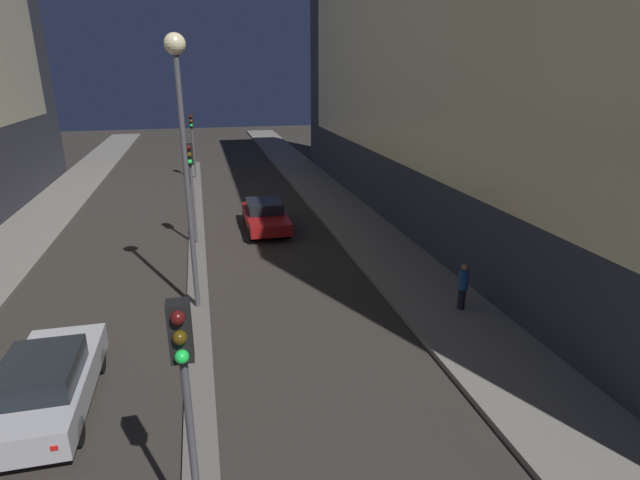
# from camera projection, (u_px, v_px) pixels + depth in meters

# --- Properties ---
(building_right) EXTENTS (6.01, 37.25, 19.68)m
(building_right) POSITION_uv_depth(u_px,v_px,m) (465.00, 14.00, 22.26)
(building_right) COLOR #2D333D
(building_right) RESTS_ON ground
(median_strip) EXTENTS (0.72, 38.37, 0.12)m
(median_strip) POSITION_uv_depth(u_px,v_px,m) (197.00, 231.00, 24.14)
(median_strip) COLOR #66605B
(median_strip) RESTS_ON ground
(traffic_light_near) EXTENTS (0.32, 0.42, 4.43)m
(traffic_light_near) POSITION_uv_depth(u_px,v_px,m) (185.00, 377.00, 7.11)
(traffic_light_near) COLOR #4C4C51
(traffic_light_near) RESTS_ON median_strip
(traffic_light_mid) EXTENTS (0.32, 0.42, 4.43)m
(traffic_light_mid) POSITION_uv_depth(u_px,v_px,m) (191.00, 171.00, 21.31)
(traffic_light_mid) COLOR #4C4C51
(traffic_light_mid) RESTS_ON median_strip
(traffic_light_far) EXTENTS (0.32, 0.42, 4.43)m
(traffic_light_far) POSITION_uv_depth(u_px,v_px,m) (192.00, 131.00, 34.68)
(traffic_light_far) COLOR #4C4C51
(traffic_light_far) RESTS_ON median_strip
(street_lamp) EXTENTS (0.60, 0.60, 8.37)m
(street_lamp) POSITION_uv_depth(u_px,v_px,m) (181.00, 117.00, 14.47)
(street_lamp) COLOR #4C4C51
(street_lamp) RESTS_ON median_strip
(car_left_lane) EXTENTS (1.82, 4.47, 1.54)m
(car_left_lane) POSITION_uv_depth(u_px,v_px,m) (47.00, 383.00, 11.32)
(car_left_lane) COLOR #B2B2B7
(car_left_lane) RESTS_ON ground
(car_right_lane) EXTENTS (1.92, 4.54, 1.38)m
(car_right_lane) POSITION_uv_depth(u_px,v_px,m) (265.00, 215.00, 24.40)
(car_right_lane) COLOR maroon
(car_right_lane) RESTS_ON ground
(pedestrian_on_right_sidewalk) EXTENTS (0.32, 0.32, 1.53)m
(pedestrian_on_right_sidewalk) POSITION_uv_depth(u_px,v_px,m) (463.00, 286.00, 15.89)
(pedestrian_on_right_sidewalk) COLOR black
(pedestrian_on_right_sidewalk) RESTS_ON sidewalk_right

